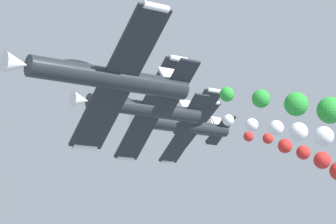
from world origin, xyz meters
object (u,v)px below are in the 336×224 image
object	(u,v)px
airplane_left_inner	(143,108)
airplane_right_inner	(184,126)
airplane_left_outer	(188,128)
airplane_lead	(107,78)

from	to	relation	value
airplane_left_inner	airplane_right_inner	world-z (taller)	airplane_right_inner
airplane_right_inner	airplane_left_outer	bearing A→B (deg)	-36.05
airplane_lead	airplane_left_outer	xyz separation A→B (m)	(35.31, -29.53, 6.13)
airplane_left_inner	airplane_left_outer	bearing A→B (deg)	-40.80
airplane_lead	airplane_left_outer	bearing A→B (deg)	-39.90
airplane_right_inner	airplane_left_outer	xyz separation A→B (m)	(11.82, -8.60, 2.56)
airplane_right_inner	airplane_left_inner	bearing A→B (deg)	134.78
airplane_right_inner	airplane_lead	bearing A→B (deg)	138.31
airplane_left_inner	airplane_left_outer	distance (m)	30.59
airplane_left_inner	airplane_left_outer	world-z (taller)	airplane_left_outer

